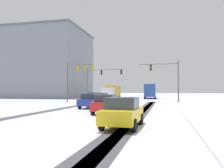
{
  "coord_description": "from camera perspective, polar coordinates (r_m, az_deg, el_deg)",
  "views": [
    {
      "loc": [
        6.68,
        -6.63,
        2.01
      ],
      "look_at": [
        0.0,
        22.21,
        2.8
      ],
      "focal_mm": 36.72,
      "sensor_mm": 36.0,
      "label": 1
    }
  ],
  "objects": [
    {
      "name": "wheel_track_left_lane",
      "position": [
        25.1,
        -12.93,
        -6.07
      ],
      "size": [
        1.12,
        34.9,
        0.01
      ],
      "primitive_type": "cube",
      "color": "#4C4C51",
      "rests_on": "ground"
    },
    {
      "name": "wheel_track_right_lane",
      "position": [
        22.7,
        7.26,
        -6.59
      ],
      "size": [
        1.05,
        34.9,
        0.01
      ],
      "primitive_type": "cube",
      "color": "#4C4C51",
      "rests_on": "ground"
    },
    {
      "name": "wheel_track_center",
      "position": [
        22.66,
        8.22,
        -6.59
      ],
      "size": [
        0.95,
        34.9,
        0.01
      ],
      "primitive_type": "cube",
      "color": "#4C4C51",
      "rests_on": "ground"
    },
    {
      "name": "sidewalk_kerb_right",
      "position": [
        21.27,
        22.37,
        -6.67
      ],
      "size": [
        4.0,
        34.9,
        0.12
      ],
      "primitive_type": "cube",
      "color": "white",
      "rests_on": "ground"
    },
    {
      "name": "traffic_signal_near_left",
      "position": [
        37.02,
        -8.52,
        2.72
      ],
      "size": [
        4.6,
        0.45,
        6.5
      ],
      "color": "#56565B",
      "rests_on": "ground"
    },
    {
      "name": "traffic_signal_far_left",
      "position": [
        46.16,
        -3.0,
        1.82
      ],
      "size": [
        7.5,
        0.53,
        6.5
      ],
      "color": "#56565B",
      "rests_on": "ground"
    },
    {
      "name": "traffic_signal_near_right",
      "position": [
        36.5,
        13.58,
        2.31
      ],
      "size": [
        6.07,
        0.39,
        6.5
      ],
      "color": "#56565B",
      "rests_on": "ground"
    },
    {
      "name": "car_dark_green_lead",
      "position": [
        37.23,
        -4.47,
        -3.36
      ],
      "size": [
        1.94,
        4.16,
        1.62
      ],
      "color": "#194C2D",
      "rests_on": "ground"
    },
    {
      "name": "car_white_second",
      "position": [
        30.42,
        -2.86,
        -3.77
      ],
      "size": [
        1.96,
        4.16,
        1.62
      ],
      "color": "silver",
      "rests_on": "ground"
    },
    {
      "name": "car_blue_third",
      "position": [
        25.68,
        -5.32,
        -4.18
      ],
      "size": [
        1.91,
        4.14,
        1.62
      ],
      "color": "#233899",
      "rests_on": "ground"
    },
    {
      "name": "car_red_fourth",
      "position": [
        19.68,
        -1.47,
        -5.0
      ],
      "size": [
        1.85,
        4.11,
        1.62
      ],
      "color": "red",
      "rests_on": "ground"
    },
    {
      "name": "car_yellow_cab_fifth",
      "position": [
        12.47,
        2.7,
        -7.01
      ],
      "size": [
        1.93,
        4.15,
        1.62
      ],
      "color": "yellow",
      "rests_on": "ground"
    },
    {
      "name": "bus_oncoming",
      "position": [
        56.52,
        9.44,
        -1.53
      ],
      "size": [
        3.06,
        11.11,
        3.38
      ],
      "color": "#284793",
      "rests_on": "ground"
    },
    {
      "name": "box_truck_delivery",
      "position": [
        48.93,
        -0.03,
        -1.97
      ],
      "size": [
        2.5,
        7.47,
        3.02
      ],
      "color": "silver",
      "rests_on": "ground"
    },
    {
      "name": "office_building_far_left_block",
      "position": [
        65.6,
        -17.63,
        4.6
      ],
      "size": [
        25.27,
        18.46,
        17.86
      ],
      "color": "gray",
      "rests_on": "ground"
    }
  ]
}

